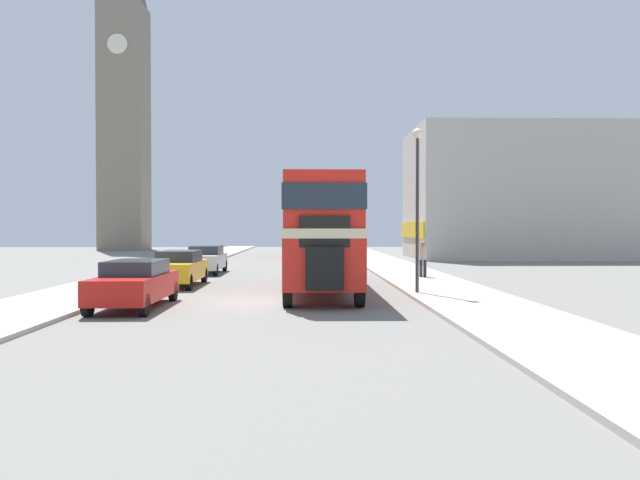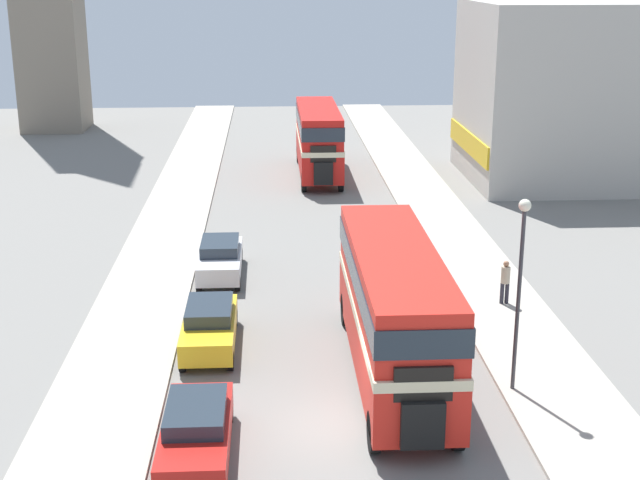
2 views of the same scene
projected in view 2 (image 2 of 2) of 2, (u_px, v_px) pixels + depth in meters
ground_plane at (339, 427)px, 24.75m from camera, size 120.00×120.00×0.00m
sidewalk_right at (577, 418)px, 25.10m from camera, size 3.50×120.00×0.12m
sidewalk_left at (93, 432)px, 24.36m from camera, size 3.50×120.00×0.12m
double_decker_bus at (394, 302)px, 27.08m from camera, size 2.51×10.92×4.14m
bus_distant at (318, 135)px, 53.95m from camera, size 2.41×10.16×4.18m
car_parked_near at (196, 431)px, 23.00m from camera, size 1.73×4.64×1.44m
car_parked_mid at (210, 325)px, 29.76m from camera, size 1.71×4.57×1.48m
car_parked_far at (220, 258)px, 36.67m from camera, size 1.72×4.49×1.48m
pedestrian_walking at (505, 279)px, 33.25m from camera, size 0.34×0.34×1.68m
street_lamp at (521, 267)px, 25.63m from camera, size 0.36×0.36×5.86m
shop_building_block at (617, 92)px, 52.58m from camera, size 17.49×10.56×10.40m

